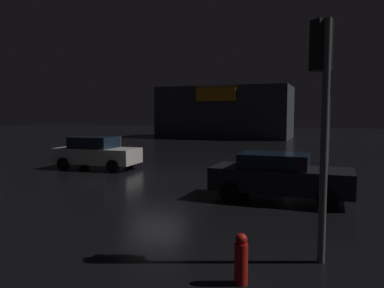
# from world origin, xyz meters

# --- Properties ---
(ground_plane) EXTENTS (120.00, 120.00, 0.00)m
(ground_plane) POSITION_xyz_m (0.00, 0.00, 0.00)
(ground_plane) COLOR black
(store_building) EXTENTS (14.71, 7.00, 5.74)m
(store_building) POSITION_xyz_m (-4.64, 26.59, 2.88)
(store_building) COLOR #33383D
(store_building) RESTS_ON ground
(traffic_signal_main) EXTENTS (0.42, 0.42, 3.67)m
(traffic_signal_main) POSITION_xyz_m (6.75, 7.26, 2.66)
(traffic_signal_main) COLOR #595B60
(traffic_signal_main) RESTS_ON ground
(traffic_signal_opposite) EXTENTS (0.42, 0.42, 4.43)m
(traffic_signal_opposite) POSITION_xyz_m (6.90, -7.05, 3.18)
(traffic_signal_opposite) COLOR #595B60
(traffic_signal_opposite) RESTS_ON ground
(car_near) EXTENTS (4.21, 2.22, 1.60)m
(car_near) POSITION_xyz_m (-3.88, 1.09, 0.82)
(car_near) COLOR silver
(car_near) RESTS_ON ground
(car_crossing) EXTENTS (4.34, 1.96, 1.49)m
(car_crossing) POSITION_xyz_m (5.55, -2.37, 0.77)
(car_crossing) COLOR black
(car_crossing) RESTS_ON ground
(fire_hydrant) EXTENTS (0.22, 0.22, 0.84)m
(fire_hydrant) POSITION_xyz_m (5.80, -8.51, 0.41)
(fire_hydrant) COLOR red
(fire_hydrant) RESTS_ON ground
(bollard_kerb_a) EXTENTS (0.13, 0.13, 1.21)m
(bollard_kerb_a) POSITION_xyz_m (-6.51, 7.40, 0.60)
(bollard_kerb_a) COLOR #595B60
(bollard_kerb_a) RESTS_ON ground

